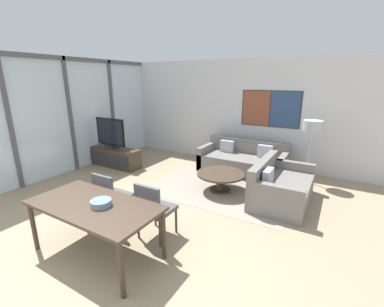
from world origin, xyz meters
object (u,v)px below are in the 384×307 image
dining_table (94,209)px  dining_chair_centre (154,207)px  television (110,133)px  tv_console (112,157)px  fruit_bowl (101,203)px  sofa_main (243,161)px  floor_lamp (312,129)px  dining_chair_left (110,195)px  sofa_side (278,188)px  coffee_table (221,177)px

dining_table → dining_chair_centre: bearing=57.2°
television → tv_console: bearing=-90.0°
tv_console → fruit_bowl: size_ratio=6.45×
television → sofa_main: bearing=22.5°
tv_console → floor_lamp: (4.73, 1.38, 0.98)m
tv_console → dining_chair_left: dining_chair_left is taller
sofa_side → dining_table: size_ratio=0.92×
dining_table → fruit_bowl: bearing=4.8°
sofa_main → coffee_table: (-0.00, -1.38, 0.03)m
tv_console → sofa_main: bearing=22.5°
sofa_main → floor_lamp: size_ratio=1.48×
dining_chair_centre → fruit_bowl: 0.77m
sofa_main → fruit_bowl: 4.13m
sofa_main → fruit_bowl: size_ratio=8.04×
dining_table → floor_lamp: 4.65m
sofa_main → sofa_side: same height
dining_chair_left → floor_lamp: bearing=54.5°
dining_table → fruit_bowl: (0.13, 0.01, 0.12)m
television → sofa_main: (3.24, 1.34, -0.62)m
dining_chair_left → fruit_bowl: size_ratio=3.33×
sofa_main → dining_chair_centre: (-0.14, -3.43, 0.24)m
sofa_side → dining_table: 3.35m
sofa_side → dining_chair_left: dining_chair_left is taller
fruit_bowl → sofa_main: bearing=83.9°
coffee_table → fruit_bowl: fruit_bowl is taller
dining_table → dining_chair_centre: size_ratio=2.01×
television → dining_chair_centre: size_ratio=1.12×
dining_chair_left → coffee_table: bearing=64.4°
television → coffee_table: (3.24, -0.04, -0.59)m
dining_chair_centre → sofa_main: bearing=87.7°
sofa_main → sofa_side: bearing=-47.1°
sofa_side → floor_lamp: (0.35, 1.27, 0.97)m
sofa_main → dining_table: sofa_main is taller
coffee_table → dining_chair_left: dining_chair_left is taller
sofa_side → dining_chair_centre: dining_chair_centre is taller
dining_chair_left → fruit_bowl: (0.56, -0.63, 0.28)m
television → dining_table: (2.67, -2.75, -0.23)m
dining_chair_left → sofa_main: bearing=74.0°
television → floor_lamp: 4.94m
television → fruit_bowl: size_ratio=3.72×
sofa_main → dining_table: size_ratio=1.20×
dining_table → dining_chair_left: bearing=123.8°
fruit_bowl → dining_chair_centre: bearing=65.4°
sofa_main → sofa_side: size_ratio=1.30×
fruit_bowl → floor_lamp: size_ratio=0.18×
coffee_table → dining_table: size_ratio=0.57×
tv_console → sofa_main: size_ratio=0.80×
sofa_side → fruit_bowl: size_ratio=6.17×
dining_chair_left → fruit_bowl: dining_chair_left is taller
television → dining_chair_centre: 3.76m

